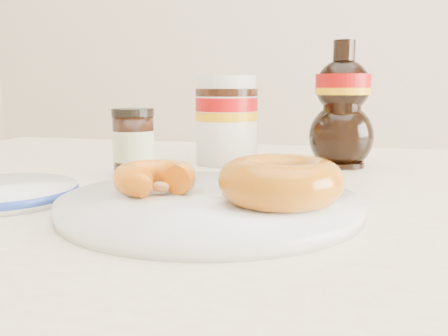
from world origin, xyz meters
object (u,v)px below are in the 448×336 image
(plate, at_px, (210,203))
(dining_table, at_px, (276,254))
(nutella_jar, at_px, (227,117))
(blue_rim_saucer, at_px, (2,192))
(syrup_bottle, at_px, (342,104))
(dark_jar, at_px, (134,143))
(donut_bitten, at_px, (155,178))
(donut_whole, at_px, (281,181))

(plate, bearing_deg, dining_table, 71.71)
(dining_table, xyz_separation_m, nutella_jar, (-0.11, 0.17, 0.16))
(plate, bearing_deg, blue_rim_saucer, -176.28)
(syrup_bottle, height_order, dark_jar, syrup_bottle)
(donut_bitten, bearing_deg, blue_rim_saucer, -162.95)
(blue_rim_saucer, bearing_deg, donut_whole, 1.46)
(dining_table, distance_m, syrup_bottle, 0.27)
(donut_whole, relative_size, dark_jar, 1.26)
(syrup_bottle, xyz_separation_m, dark_jar, (-0.27, -0.16, -0.05))
(dark_jar, bearing_deg, donut_bitten, -57.62)
(donut_bitten, height_order, donut_whole, donut_whole)
(blue_rim_saucer, bearing_deg, donut_bitten, 6.62)
(donut_whole, bearing_deg, blue_rim_saucer, -178.54)
(dining_table, height_order, donut_bitten, donut_bitten)
(dining_table, height_order, dark_jar, dark_jar)
(dining_table, distance_m, nutella_jar, 0.25)
(donut_bitten, distance_m, blue_rim_saucer, 0.17)
(syrup_bottle, bearing_deg, dark_jar, -149.67)
(plate, distance_m, syrup_bottle, 0.35)
(plate, relative_size, syrup_bottle, 1.56)
(donut_whole, bearing_deg, plate, 174.09)
(dark_jar, xyz_separation_m, blue_rim_saucer, (-0.07, -0.18, -0.04))
(donut_bitten, xyz_separation_m, nutella_jar, (-0.01, 0.29, 0.04))
(blue_rim_saucer, bearing_deg, syrup_bottle, 44.73)
(syrup_bottle, bearing_deg, blue_rim_saucer, -135.27)
(donut_bitten, xyz_separation_m, donut_whole, (0.13, -0.01, 0.01))
(dining_table, distance_m, donut_whole, 0.18)
(donut_whole, height_order, syrup_bottle, syrup_bottle)
(dining_table, distance_m, donut_bitten, 0.20)
(dark_jar, bearing_deg, plate, -45.48)
(blue_rim_saucer, bearing_deg, dark_jar, 68.64)
(nutella_jar, height_order, syrup_bottle, syrup_bottle)
(plate, xyz_separation_m, syrup_bottle, (0.11, 0.32, 0.09))
(plate, relative_size, nutella_jar, 2.14)
(dining_table, xyz_separation_m, donut_whole, (0.03, -0.14, 0.12))
(blue_rim_saucer, bearing_deg, plate, 3.72)
(donut_bitten, height_order, syrup_bottle, syrup_bottle)
(donut_whole, height_order, nutella_jar, nutella_jar)
(nutella_jar, distance_m, dark_jar, 0.17)
(donut_bitten, relative_size, blue_rim_saucer, 0.53)
(dining_table, relative_size, nutella_jar, 10.21)
(nutella_jar, bearing_deg, blue_rim_saucer, -117.48)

